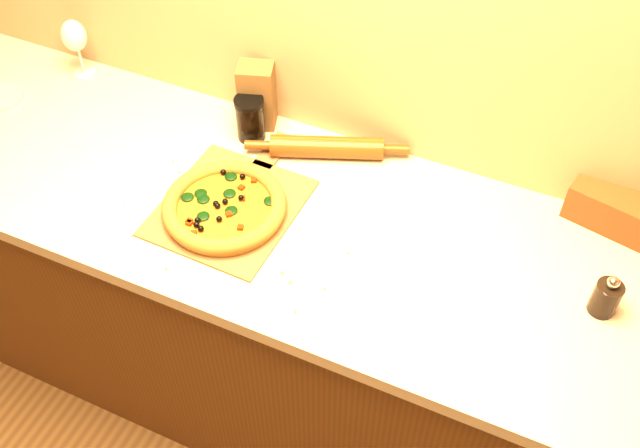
{
  "coord_description": "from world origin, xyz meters",
  "views": [
    {
      "loc": [
        0.54,
        0.37,
        2.19
      ],
      "look_at": [
        0.09,
        1.38,
        0.96
      ],
      "focal_mm": 40.0,
      "sensor_mm": 36.0,
      "label": 1
    }
  ],
  "objects_px": {
    "rolling_pin": "(327,147)",
    "wine_glass": "(74,37)",
    "pizza_peel": "(232,204)",
    "pepper_grinder": "(606,297)",
    "pizza": "(225,207)",
    "dark_jar": "(250,118)"
  },
  "relations": [
    {
      "from": "pepper_grinder",
      "to": "dark_jar",
      "type": "height_order",
      "value": "dark_jar"
    },
    {
      "from": "pepper_grinder",
      "to": "pizza_peel",
      "type": "bearing_deg",
      "value": -176.51
    },
    {
      "from": "pizza_peel",
      "to": "dark_jar",
      "type": "relative_size",
      "value": 3.84
    },
    {
      "from": "rolling_pin",
      "to": "pizza",
      "type": "bearing_deg",
      "value": -115.45
    },
    {
      "from": "pizza",
      "to": "rolling_pin",
      "type": "bearing_deg",
      "value": 64.55
    },
    {
      "from": "pizza",
      "to": "rolling_pin",
      "type": "relative_size",
      "value": 0.74
    },
    {
      "from": "dark_jar",
      "to": "pizza",
      "type": "bearing_deg",
      "value": -74.88
    },
    {
      "from": "wine_glass",
      "to": "dark_jar",
      "type": "bearing_deg",
      "value": -4.55
    },
    {
      "from": "pepper_grinder",
      "to": "rolling_pin",
      "type": "bearing_deg",
      "value": 164.51
    },
    {
      "from": "rolling_pin",
      "to": "pepper_grinder",
      "type": "bearing_deg",
      "value": -15.49
    },
    {
      "from": "pizza",
      "to": "pizza_peel",
      "type": "bearing_deg",
      "value": 89.36
    },
    {
      "from": "pizza_peel",
      "to": "rolling_pin",
      "type": "xyz_separation_m",
      "value": [
        0.14,
        0.26,
        0.03
      ]
    },
    {
      "from": "pizza",
      "to": "dark_jar",
      "type": "bearing_deg",
      "value": 105.12
    },
    {
      "from": "pizza_peel",
      "to": "wine_glass",
      "type": "xyz_separation_m",
      "value": [
        -0.67,
        0.29,
        0.12
      ]
    },
    {
      "from": "pepper_grinder",
      "to": "wine_glass",
      "type": "height_order",
      "value": "wine_glass"
    },
    {
      "from": "pizza_peel",
      "to": "rolling_pin",
      "type": "distance_m",
      "value": 0.3
    },
    {
      "from": "pizza",
      "to": "pepper_grinder",
      "type": "height_order",
      "value": "pepper_grinder"
    },
    {
      "from": "pizza_peel",
      "to": "dark_jar",
      "type": "xyz_separation_m",
      "value": [
        -0.08,
        0.25,
        0.06
      ]
    },
    {
      "from": "pizza",
      "to": "wine_glass",
      "type": "height_order",
      "value": "wine_glass"
    },
    {
      "from": "pizza",
      "to": "dark_jar",
      "type": "height_order",
      "value": "dark_jar"
    },
    {
      "from": "rolling_pin",
      "to": "wine_glass",
      "type": "height_order",
      "value": "wine_glass"
    },
    {
      "from": "pepper_grinder",
      "to": "rolling_pin",
      "type": "height_order",
      "value": "pepper_grinder"
    }
  ]
}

